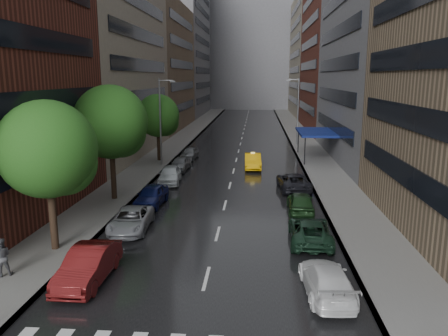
{
  "coord_description": "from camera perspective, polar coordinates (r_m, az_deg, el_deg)",
  "views": [
    {
      "loc": [
        2.26,
        -14.96,
        9.33
      ],
      "look_at": [
        0.0,
        15.14,
        3.0
      ],
      "focal_mm": 35.0,
      "sensor_mm": 36.0,
      "label": 1
    }
  ],
  "objects": [
    {
      "name": "street_lamp_right",
      "position": [
        60.37,
        9.56,
        7.47
      ],
      "size": [
        1.74,
        0.22,
        9.0
      ],
      "color": "gray",
      "rests_on": "sidewalk_right"
    },
    {
      "name": "tree_far",
      "position": [
        48.82,
        -8.63,
        6.77
      ],
      "size": [
        4.7,
        4.7,
        7.49
      ],
      "color": "#382619",
      "rests_on": "ground"
    },
    {
      "name": "sidewalk_left",
      "position": [
        66.57,
        -5.49,
        3.8
      ],
      "size": [
        4.0,
        140.0,
        0.15
      ],
      "primitive_type": "cube",
      "color": "gray",
      "rests_on": "ground"
    },
    {
      "name": "sidewalk_right",
      "position": [
        65.96,
        10.14,
        3.6
      ],
      "size": [
        4.0,
        140.0,
        0.15
      ],
      "primitive_type": "cube",
      "color": "gray",
      "rests_on": "ground"
    },
    {
      "name": "road",
      "position": [
        65.66,
        2.29,
        3.67
      ],
      "size": [
        14.0,
        140.0,
        0.01
      ],
      "primitive_type": "cube",
      "color": "black",
      "rests_on": "ground"
    },
    {
      "name": "taxi",
      "position": [
        45.16,
        3.78,
        0.9
      ],
      "size": [
        1.84,
        4.78,
        1.55
      ],
      "primitive_type": "imported",
      "rotation": [
        0.0,
        0.0,
        0.04
      ],
      "color": "#ECAA0C",
      "rests_on": "ground"
    },
    {
      "name": "awning",
      "position": [
        50.79,
        11.91,
        4.58
      ],
      "size": [
        4.0,
        8.0,
        3.12
      ],
      "color": "navy",
      "rests_on": "sidewalk_right"
    },
    {
      "name": "tree_mid",
      "position": [
        33.69,
        -14.61,
        5.82
      ],
      "size": [
        5.51,
        5.51,
        8.79
      ],
      "color": "#382619",
      "rests_on": "ground"
    },
    {
      "name": "ped_black_umbrella",
      "position": [
        23.15,
        -27.16,
        -9.62
      ],
      "size": [
        1.12,
        1.05,
        2.09
      ],
      "color": "#4A4B4F",
      "rests_on": "sidewalk_left"
    },
    {
      "name": "ground",
      "position": [
        17.77,
        -3.89,
        -19.85
      ],
      "size": [
        220.0,
        220.0,
        0.0
      ],
      "primitive_type": "plane",
      "color": "gray",
      "rests_on": "ground"
    },
    {
      "name": "buildings_right",
      "position": [
        73.0,
        14.92,
        15.95
      ],
      "size": [
        8.05,
        109.1,
        36.0
      ],
      "color": "#937A5B",
      "rests_on": "ground"
    },
    {
      "name": "tree_near",
      "position": [
        24.51,
        -22.08,
        2.26
      ],
      "size": [
        5.15,
        5.15,
        8.21
      ],
      "color": "#382619",
      "rests_on": "ground"
    },
    {
      "name": "building_far",
      "position": [
        133.14,
        3.43,
        14.7
      ],
      "size": [
        40.0,
        14.0,
        32.0
      ],
      "primitive_type": "cube",
      "color": "slate",
      "rests_on": "ground"
    },
    {
      "name": "buildings_left",
      "position": [
        76.03,
        -9.23,
        16.72
      ],
      "size": [
        8.0,
        108.0,
        38.0
      ],
      "color": "maroon",
      "rests_on": "ground"
    },
    {
      "name": "street_lamp_left",
      "position": [
        46.27,
        -8.23,
        6.22
      ],
      "size": [
        1.74,
        0.22,
        9.0
      ],
      "color": "gray",
      "rests_on": "sidewalk_left"
    },
    {
      "name": "parked_cars_right",
      "position": [
        28.91,
        10.38,
        -5.7
      ],
      "size": [
        2.82,
        23.14,
        1.49
      ],
      "color": "white",
      "rests_on": "ground"
    },
    {
      "name": "parked_cars_left",
      "position": [
        34.39,
        -8.73,
        -2.77
      ],
      "size": [
        2.48,
        35.36,
        1.6
      ],
      "color": "#601313",
      "rests_on": "ground"
    }
  ]
}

